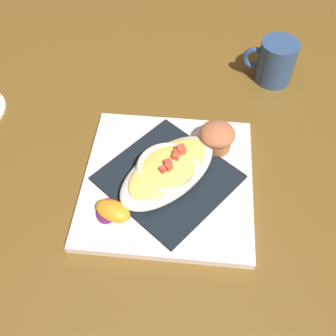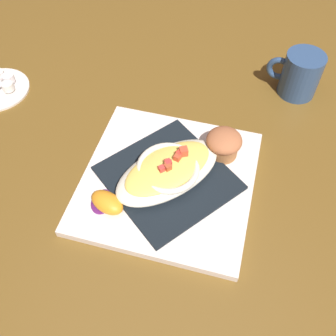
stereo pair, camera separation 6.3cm
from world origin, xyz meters
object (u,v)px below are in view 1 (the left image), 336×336
(gratin_dish, at_px, (168,170))
(muffin, at_px, (217,137))
(coffee_mug, at_px, (275,64))
(orange_garnish, at_px, (112,211))
(square_plate, at_px, (168,181))

(gratin_dish, height_order, muffin, gratin_dish)
(coffee_mug, bearing_deg, muffin, 48.89)
(gratin_dish, height_order, coffee_mug, coffee_mug)
(muffin, height_order, orange_garnish, muffin)
(coffee_mug, bearing_deg, orange_garnish, 40.60)
(orange_garnish, bearing_deg, gratin_dish, -148.96)
(gratin_dish, bearing_deg, orange_garnish, 31.04)
(gratin_dish, relative_size, orange_garnish, 3.11)
(gratin_dish, height_order, orange_garnish, gratin_dish)
(square_plate, distance_m, gratin_dish, 0.03)
(gratin_dish, distance_m, muffin, 0.11)
(gratin_dish, xyz_separation_m, orange_garnish, (0.10, 0.06, -0.01))
(square_plate, bearing_deg, muffin, -148.02)
(square_plate, bearing_deg, coffee_mug, -136.38)
(square_plate, relative_size, gratin_dish, 1.33)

